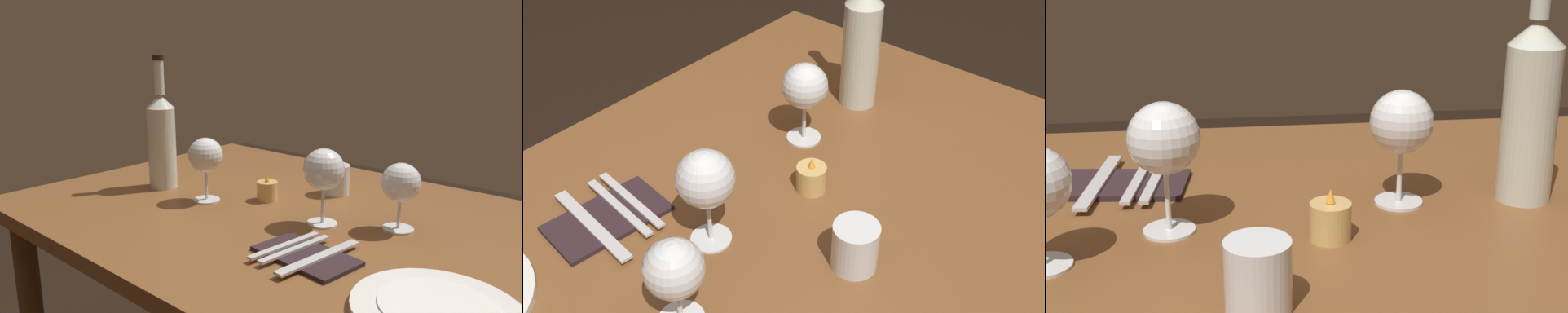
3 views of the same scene
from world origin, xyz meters
The scene contains 10 objects.
dining_table centered at (0.00, 0.00, 0.65)m, with size 1.30×0.90×0.74m.
wine_glass_left centered at (0.09, -0.01, 0.86)m, with size 0.09×0.09×0.17m.
wine_glass_centre centered at (-0.22, -0.07, 0.85)m, with size 0.09×0.09×0.16m.
wine_bottle centered at (-0.39, -0.07, 0.87)m, with size 0.07×0.07×0.35m.
water_tumbler centered at (-0.01, 0.19, 0.77)m, with size 0.07×0.07×0.08m.
votive_candle centered at (-0.11, 0.03, 0.76)m, with size 0.05×0.05×0.07m.
folded_napkin centered at (0.17, -0.18, 0.74)m, with size 0.20×0.13×0.01m.
fork_inner centered at (0.15, -0.18, 0.75)m, with size 0.03×0.18×0.00m.
fork_outer centered at (0.12, -0.18, 0.75)m, with size 0.03×0.18×0.00m.
table_knife centered at (0.20, -0.18, 0.75)m, with size 0.04×0.21×0.00m.
Camera 3 is at (0.03, 0.91, 1.16)m, focal length 54.51 mm.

